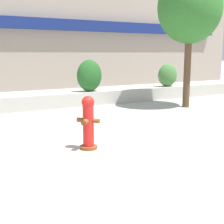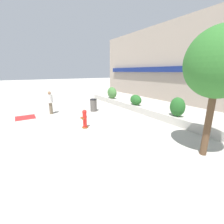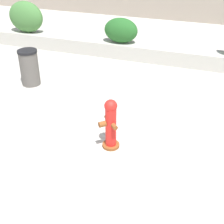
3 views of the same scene
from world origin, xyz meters
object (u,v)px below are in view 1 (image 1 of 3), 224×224
hedge_bush_3 (168,75)px  fire_hydrant (88,122)px  street_tree (190,9)px  hedge_bush_2 (89,76)px

hedge_bush_3 → fire_hydrant: (-6.02, -5.02, -0.43)m
hedge_bush_3 → street_tree: bearing=-112.0°
fire_hydrant → street_tree: (5.14, 2.86, 2.85)m
hedge_bush_2 → street_tree: street_tree is taller
hedge_bush_2 → street_tree: size_ratio=0.25×
hedge_bush_2 → street_tree: bearing=-37.8°
hedge_bush_2 → fire_hydrant: size_ratio=1.08×
hedge_bush_3 → street_tree: 3.36m
hedge_bush_3 → hedge_bush_2: bearing=180.0°
hedge_bush_2 → fire_hydrant: (-2.35, -5.02, -0.53)m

